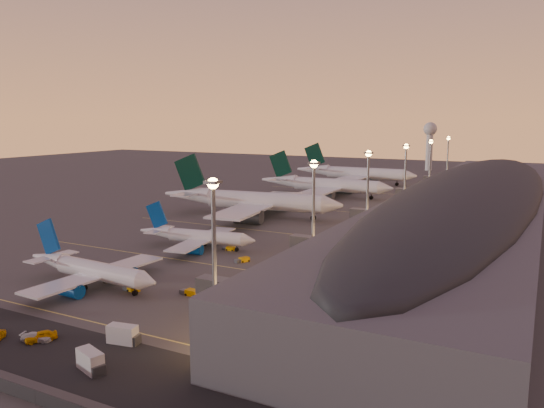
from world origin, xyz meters
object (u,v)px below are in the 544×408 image
at_px(catering_truck_b, 91,362).
at_px(service_van_e, 36,337).
at_px(baggage_tug_d, 243,260).
at_px(airliner_narrow_north, 196,236).
at_px(baggage_tug_b, 190,292).
at_px(airliner_wide_near, 249,201).
at_px(catering_truck_a, 124,335).
at_px(radar_tower, 430,138).
at_px(airliner_wide_mid, 324,185).
at_px(airliner_narrow_south, 90,270).
at_px(service_van_d, 41,336).
at_px(baggage_tug_c, 229,249).
at_px(airliner_wide_far, 354,173).
at_px(baggage_tug_a, 132,289).

distance_m(catering_truck_b, service_van_e, 15.76).
bearing_deg(baggage_tug_d, airliner_narrow_north, 97.70).
relative_size(baggage_tug_b, baggage_tug_d, 1.07).
bearing_deg(airliner_wide_near, catering_truck_a, -77.33).
bearing_deg(catering_truck_b, radar_tower, 111.48).
distance_m(baggage_tug_b, service_van_e, 30.60).
distance_m(airliner_wide_mid, catering_truck_b, 175.97).
relative_size(airliner_narrow_south, airliner_narrow_north, 1.07).
height_order(airliner_wide_near, service_van_e, airliner_wide_near).
bearing_deg(airliner_narrow_north, baggage_tug_b, -64.38).
height_order(airliner_narrow_south, service_van_d, airliner_narrow_south).
relative_size(catering_truck_a, service_van_e, 1.13).
distance_m(radar_tower, baggage_tug_d, 260.35).
height_order(airliner_narrow_north, baggage_tug_d, airliner_narrow_north).
bearing_deg(catering_truck_a, catering_truck_b, -84.57).
bearing_deg(radar_tower, baggage_tug_b, -87.91).
distance_m(airliner_wide_near, baggage_tug_c, 50.73).
distance_m(catering_truck_a, catering_truck_b, 9.56).
bearing_deg(baggage_tug_c, airliner_wide_far, 91.95).
bearing_deg(service_van_d, airliner_narrow_south, 153.44).
xyz_separation_m(baggage_tug_c, catering_truck_a, (17.11, -58.20, 0.89)).
distance_m(airliner_wide_far, baggage_tug_d, 168.35).
bearing_deg(baggage_tug_d, radar_tower, 28.75).
bearing_deg(radar_tower, service_van_d, -89.53).
bearing_deg(airliner_wide_near, catering_truck_b, -77.68).
height_order(baggage_tug_b, catering_truck_a, catering_truck_a).
relative_size(airliner_narrow_south, airliner_wide_far, 0.55).
relative_size(airliner_narrow_north, airliner_wide_far, 0.52).
xyz_separation_m(airliner_wide_mid, airliner_wide_far, (-3.62, 52.47, 0.33)).
xyz_separation_m(airliner_wide_mid, service_van_d, (19.89, -168.76, -4.41)).
bearing_deg(radar_tower, baggage_tug_a, -90.35).
bearing_deg(airliner_narrow_north, radar_tower, 79.09).
relative_size(airliner_narrow_north, baggage_tug_d, 8.74).
bearing_deg(airliner_narrow_north, service_van_e, -85.87).
relative_size(baggage_tug_b, service_van_e, 0.89).
bearing_deg(baggage_tug_a, catering_truck_b, -53.13).
relative_size(airliner_wide_near, service_van_d, 14.29).
relative_size(radar_tower, service_van_e, 6.77).
bearing_deg(airliner_wide_mid, radar_tower, 82.65).
xyz_separation_m(catering_truck_b, service_van_d, (-14.83, 3.71, -0.54)).
distance_m(airliner_narrow_south, catering_truck_a, 33.03).
xyz_separation_m(catering_truck_b, baggage_tug_d, (-10.47, 58.99, -0.86)).
relative_size(service_van_d, service_van_e, 1.01).
distance_m(airliner_narrow_north, service_van_d, 63.55).
distance_m(airliner_narrow_north, catering_truck_a, 62.34).
xyz_separation_m(radar_tower, baggage_tug_a, (-1.74, -289.06, -21.38)).
height_order(airliner_wide_far, service_van_d, airliner_wide_far).
distance_m(airliner_narrow_south, airliner_wide_far, 197.03).
bearing_deg(airliner_wide_far, catering_truck_a, -80.81).
distance_m(baggage_tug_a, service_van_d, 25.97).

